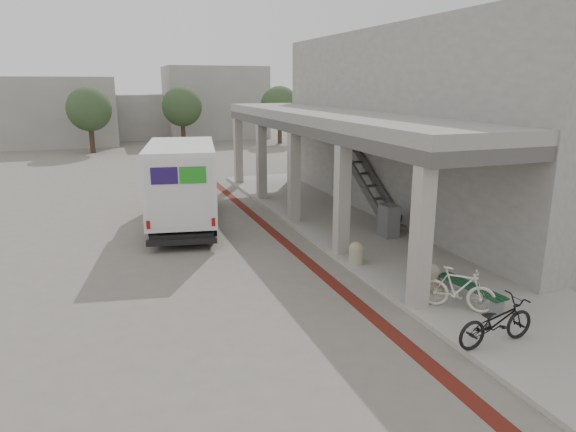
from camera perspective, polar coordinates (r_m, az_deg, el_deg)
name	(u,v)px	position (r m, az deg, el deg)	size (l,w,h in m)	color
ground	(280,270)	(14.30, -0.93, -6.04)	(120.00, 120.00, 0.00)	#69635A
bike_lane_stripe	(289,245)	(16.39, 0.10, -3.29)	(0.35, 40.00, 0.01)	#541810
sidewalk	(404,252)	(15.95, 12.81, -3.97)	(4.40, 28.00, 0.12)	gray
transit_building	(409,127)	(20.54, 13.30, 9.63)	(7.60, 17.00, 7.00)	gray
distant_backdrop	(117,110)	(48.62, -18.48, 11.10)	(28.00, 10.00, 6.50)	gray
tree_left	(89,109)	(40.71, -21.23, 11.00)	(3.20, 3.20, 4.80)	#38281C
tree_mid	(182,107)	(43.17, -11.70, 11.82)	(3.20, 3.20, 4.80)	#38281C
tree_right	(280,106)	(44.10, -0.94, 12.17)	(3.20, 3.20, 4.80)	#38281C
fedex_truck	(183,180)	(19.03, -11.61, 3.90)	(3.34, 7.33, 3.02)	black
bench	(470,290)	(12.59, 19.61, -7.78)	(0.61, 1.86, 0.43)	gray
bollard_near	(431,276)	(13.10, 15.56, -6.45)	(0.45, 0.45, 0.67)	gray
bollard_far	(356,253)	(14.51, 7.59, -4.05)	(0.42, 0.42, 0.62)	gray
utility_cabinet	(389,221)	(17.13, 11.13, -0.52)	(0.48, 0.64, 1.07)	gray
bicycle_black	(496,322)	(10.83, 22.12, -10.82)	(0.62, 1.78, 0.93)	black
bicycle_cream	(458,289)	(12.09, 18.37, -7.69)	(0.46, 1.62, 0.98)	silver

